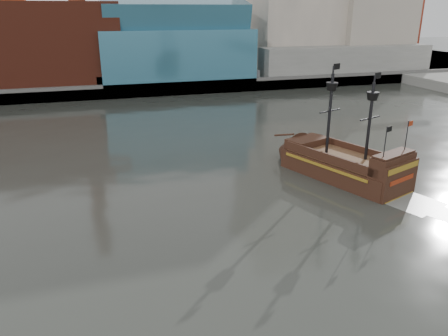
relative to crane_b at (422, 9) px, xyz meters
name	(u,v)px	position (x,y,z in m)	size (l,w,h in m)	color
ground	(242,289)	(-88.23, -92.00, -15.57)	(400.00, 400.00, 0.00)	#252722
promenade_far	(119,72)	(-88.23, 0.00, -14.57)	(220.00, 60.00, 2.00)	slate
seawall	(131,91)	(-88.23, -29.50, -14.27)	(220.00, 1.00, 2.60)	#4C4C49
crane_b	(422,9)	(0.00, 0.00, 0.00)	(19.10, 4.00, 26.25)	slate
pirate_ship	(345,168)	(-72.57, -77.91, -14.51)	(9.74, 16.34, 11.75)	black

